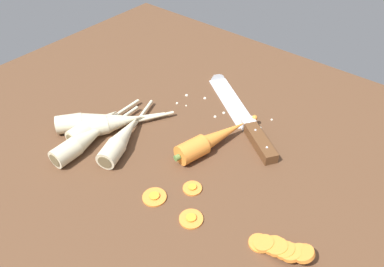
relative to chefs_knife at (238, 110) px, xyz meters
The scene contains 13 objects.
ground_plane 12.45cm from the chefs_knife, 100.78° to the right, with size 120.00×90.00×4.00cm, color brown.
chefs_knife is the anchor object (origin of this frame).
whole_carrot 13.81cm from the chefs_knife, 79.38° to the right, with size 8.14×21.41×4.20cm.
parsnip_front 32.72cm from the chefs_knife, 130.92° to the right, with size 16.29×19.96×4.00cm.
parsnip_mid_left 32.25cm from the chefs_knife, 127.86° to the right, with size 4.10×19.53×4.00cm.
parsnip_mid_right 27.86cm from the chefs_knife, 127.51° to the right, with size 11.58×18.14×4.00cm.
parsnip_back 34.74cm from the chefs_knife, 120.55° to the right, with size 4.48×23.18×4.00cm.
parsnip_outer 27.58cm from the chefs_knife, 115.94° to the right, with size 10.01×21.74×4.00cm.
carrot_slice_stack 36.74cm from the chefs_knife, 45.55° to the right, with size 10.21×4.98×3.56cm.
carrot_slice_stray_near 25.64cm from the chefs_knife, 74.94° to the right, with size 3.56×3.56×0.70cm.
carrot_slice_stray_mid 32.11cm from the chefs_knife, 70.25° to the right, with size 4.16×4.16×0.70cm.
carrot_slice_stray_far 30.83cm from the chefs_knife, 85.02° to the right, with size 4.40×4.40×0.70cm.
mince_crumbs 5.63cm from the chefs_knife, 153.60° to the right, with size 21.64×9.38×0.73cm.
Camera 1 is at (38.40, -48.91, 53.58)cm, focal length 35.56 mm.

